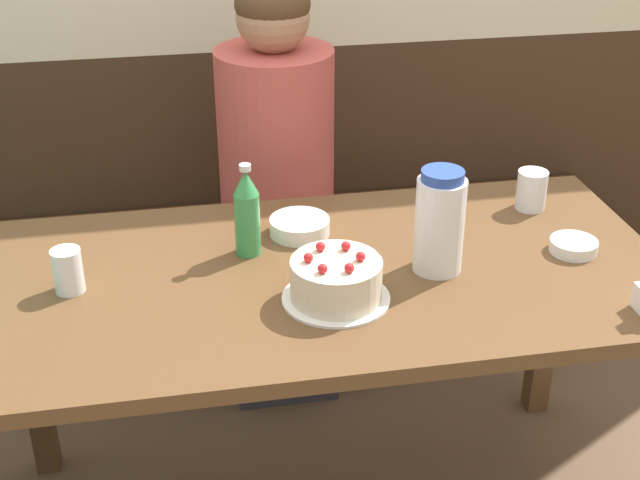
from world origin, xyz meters
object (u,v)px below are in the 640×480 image
(water_pitcher, at_px, (440,222))
(soju_bottle, at_px, (247,212))
(bowl_soup_white, at_px, (573,246))
(birthday_cake, at_px, (334,281))
(glass_water_tall, at_px, (68,271))
(bench_seat, at_px, (276,283))
(glass_tumbler_short, at_px, (531,190))
(bowl_rice_small, at_px, (300,226))
(person_teal_shirt, at_px, (277,205))

(water_pitcher, height_order, soju_bottle, water_pitcher)
(bowl_soup_white, bearing_deg, birthday_cake, -169.94)
(soju_bottle, distance_m, glass_water_tall, 0.40)
(bench_seat, height_order, water_pitcher, water_pitcher)
(soju_bottle, height_order, glass_tumbler_short, soju_bottle)
(bowl_rice_small, bearing_deg, person_teal_shirt, 88.73)
(bench_seat, xyz_separation_m, soju_bottle, (-0.15, -0.72, 0.62))
(water_pitcher, distance_m, glass_water_tall, 0.79)
(person_teal_shirt, bearing_deg, glass_water_tall, -40.16)
(bowl_rice_small, bearing_deg, birthday_cake, -85.92)
(bowl_rice_small, relative_size, glass_tumbler_short, 1.44)
(water_pitcher, relative_size, bowl_rice_small, 1.65)
(water_pitcher, bearing_deg, bowl_rice_small, 140.95)
(water_pitcher, relative_size, bowl_soup_white, 2.16)
(bowl_rice_small, height_order, person_teal_shirt, person_teal_shirt)
(birthday_cake, bearing_deg, person_teal_shirt, 90.86)
(soju_bottle, distance_m, glass_tumbler_short, 0.72)
(bowl_rice_small, bearing_deg, bowl_soup_white, -18.66)
(bowl_rice_small, distance_m, glass_tumbler_short, 0.59)
(glass_tumbler_short, bearing_deg, water_pitcher, -142.07)
(water_pitcher, bearing_deg, person_teal_shirt, 110.88)
(glass_water_tall, bearing_deg, bench_seat, 56.42)
(soju_bottle, distance_m, person_teal_shirt, 0.60)
(bench_seat, relative_size, person_teal_shirt, 1.76)
(birthday_cake, xyz_separation_m, bowl_soup_white, (0.57, 0.10, -0.03))
(soju_bottle, bearing_deg, water_pitcher, -20.37)
(bench_seat, height_order, bowl_rice_small, bowl_rice_small)
(birthday_cake, distance_m, glass_water_tall, 0.55)
(water_pitcher, distance_m, bowl_rice_small, 0.36)
(bench_seat, distance_m, birthday_cake, 1.10)
(bench_seat, xyz_separation_m, glass_tumbler_short, (0.56, -0.62, 0.57))
(bench_seat, relative_size, glass_tumbler_short, 22.19)
(bench_seat, height_order, glass_water_tall, glass_water_tall)
(glass_tumbler_short, distance_m, person_teal_shirt, 0.74)
(birthday_cake, relative_size, glass_water_tall, 2.34)
(bowl_soup_white, distance_m, person_teal_shirt, 0.89)
(water_pitcher, bearing_deg, bench_seat, 105.62)
(water_pitcher, bearing_deg, soju_bottle, 159.63)
(bench_seat, bearing_deg, bowl_soup_white, -56.20)
(bench_seat, bearing_deg, glass_water_tall, -123.58)
(glass_tumbler_short, bearing_deg, bowl_rice_small, -176.97)
(bench_seat, relative_size, birthday_cake, 9.73)
(birthday_cake, distance_m, soju_bottle, 0.28)
(birthday_cake, bearing_deg, soju_bottle, 122.91)
(bowl_soup_white, height_order, glass_water_tall, glass_water_tall)
(bowl_soup_white, bearing_deg, water_pitcher, -177.16)
(person_teal_shirt, bearing_deg, birthday_cake, 0.86)
(birthday_cake, relative_size, bowl_soup_white, 2.08)
(bowl_rice_small, bearing_deg, soju_bottle, -151.60)
(bowl_soup_white, xyz_separation_m, bowl_rice_small, (-0.59, 0.20, 0.01))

